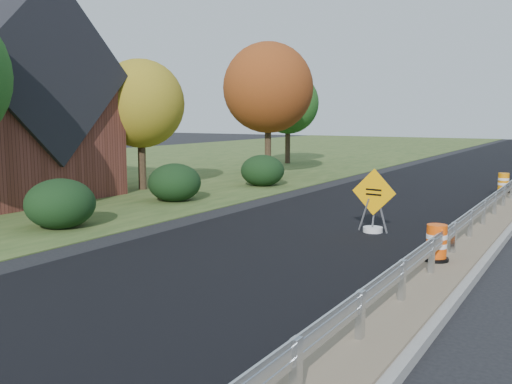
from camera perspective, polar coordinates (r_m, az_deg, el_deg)
The scene contains 12 objects.
ground at distance 17.96m, azimuth 21.74°, elevation -3.73°, with size 140.00×140.00×0.00m, color black.
grass_verge_near at distance 38.45m, azimuth -13.18°, elevation 2.47°, with size 30.00×120.00×0.03m, color #354C20.
milled_overlay at distance 28.54m, azimuth 16.34°, elevation 0.58°, with size 7.20×120.00×0.01m, color black.
hedge_south at distance 18.06m, azimuth -19.00°, elevation -1.09°, with size 2.09×2.09×1.52m, color black.
hedge_mid at distance 22.66m, azimuth -8.15°, elevation 0.96°, with size 2.09×2.09×1.52m, color black.
hedge_north at distance 27.29m, azimuth 0.66°, elevation 2.17°, with size 2.09×2.09×1.52m, color black.
tree_near_yellow at distance 26.31m, azimuth -11.48°, elevation 8.63°, with size 3.96×3.96×5.88m.
tree_near_red at distance 31.66m, azimuth 1.22°, elevation 10.37°, with size 4.95×4.95×7.35m.
tree_near_back at distance 40.09m, azimuth 3.21°, elevation 8.87°, with size 4.29×4.29×6.37m.
caution_sign at distance 16.87m, azimuth 11.63°, elevation -2.41°, with size 1.35×0.56×1.86m.
barrel_median_near at distance 13.06m, azimuth 17.60°, elevation -4.93°, with size 0.55×0.55×0.80m.
barrel_median_mid at distance 25.66m, azimuth 23.50°, elevation 0.84°, with size 0.54×0.54×0.79m.
Camera 1 is at (2.74, -17.42, 3.39)m, focal length 40.00 mm.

